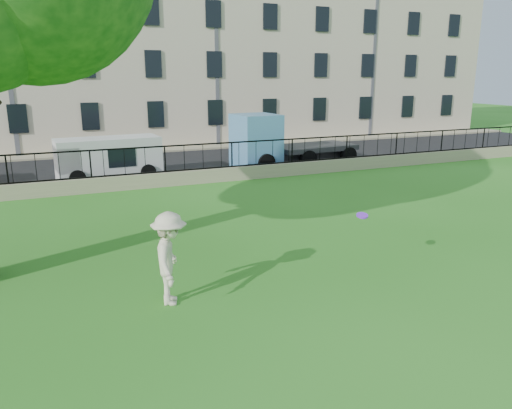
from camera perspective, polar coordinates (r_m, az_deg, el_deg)
name	(u,v)px	position (r m, az deg, el deg)	size (l,w,h in m)	color
ground	(298,299)	(10.81, 4.85, -10.76)	(120.00, 120.00, 0.00)	#286E1A
retaining_wall	(166,179)	(21.55, -10.25, 2.87)	(50.00, 0.40, 0.60)	gray
iron_railing	(165,159)	(21.39, -10.35, 5.11)	(50.00, 0.05, 1.13)	black
street	(145,167)	(26.12, -12.59, 4.16)	(60.00, 9.00, 0.01)	black
sidewalk	(128,152)	(31.18, -14.43, 5.83)	(60.00, 1.40, 0.12)	gray
building_row	(107,38)	(36.52, -16.64, 17.74)	(56.40, 10.40, 13.80)	beige
man	(170,259)	(10.42, -9.80, -6.10)	(1.26, 0.73, 1.96)	beige
frisbee	(362,215)	(11.60, 12.04, -1.23)	(0.27, 0.27, 0.03)	#7A28E6
white_van	(109,159)	(23.43, -16.46, 5.05)	(4.48, 1.75, 1.88)	silver
blue_truck	(294,139)	(26.13, 4.36, 7.46)	(6.44, 2.28, 2.70)	#528DC0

